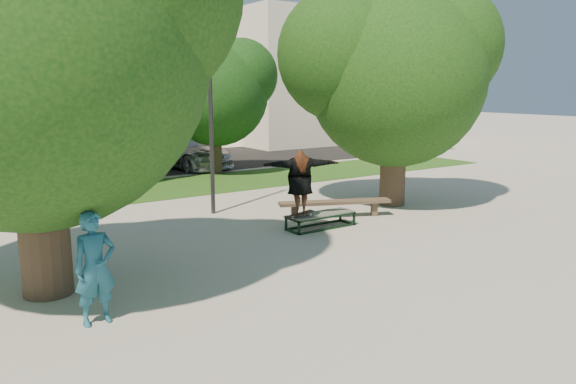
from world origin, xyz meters
TOP-DOWN VIEW (x-y plane):
  - ground at (0.00, 0.00)m, footprint 120.00×120.00m
  - grass_strip at (1.00, 9.50)m, footprint 30.00×4.00m
  - asphalt_strip at (0.00, 16.00)m, footprint 40.00×8.00m
  - tree_left at (-4.29, 1.09)m, footprint 6.96×5.95m
  - tree_right at (5.92, 3.08)m, footprint 6.24×5.33m
  - bg_tree_mid at (-1.08, 12.08)m, footprint 5.76×4.92m
  - bg_tree_right at (4.43, 11.57)m, footprint 5.04×4.31m
  - lamppost at (1.00, 5.00)m, footprint 0.25×0.15m
  - side_building at (18.00, 22.00)m, footprint 15.00×10.00m
  - grind_box at (2.50, 1.98)m, footprint 1.80×0.60m
  - skater_rig at (1.85, 1.98)m, footprint 2.01×1.23m
  - bystander at (-3.85, -0.72)m, footprint 0.66×0.45m
  - bench at (3.50, 2.65)m, footprint 2.99×1.59m
  - car_grey at (1.61, 15.57)m, footprint 3.32×5.51m
  - car_silver_b at (4.16, 13.98)m, footprint 3.03×5.52m

SIDE VIEW (x-z plane):
  - ground at x=0.00m, z-range 0.00..0.00m
  - asphalt_strip at x=0.00m, z-range 0.00..0.01m
  - grass_strip at x=1.00m, z-range 0.00..0.02m
  - grind_box at x=2.50m, z-range 0.00..0.38m
  - bench at x=3.50m, z-range 0.16..0.63m
  - car_grey at x=1.61m, z-range 0.00..1.43m
  - car_silver_b at x=4.16m, z-range 0.00..1.52m
  - bystander at x=-3.85m, z-range 0.00..1.74m
  - skater_rig at x=1.85m, z-range 0.41..2.08m
  - lamppost at x=1.00m, z-range 0.10..6.21m
  - bg_tree_right at x=4.43m, z-range 0.77..6.21m
  - side_building at x=18.00m, z-range 0.00..8.00m
  - bg_tree_mid at x=-1.08m, z-range 0.90..7.14m
  - tree_right at x=5.92m, z-range 0.84..7.35m
  - tree_left at x=-4.29m, z-range 0.86..7.98m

